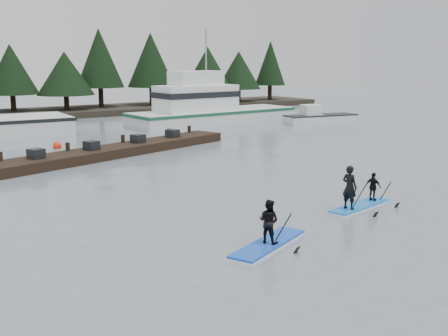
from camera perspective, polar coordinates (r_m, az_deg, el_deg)
ground at (r=18.97m, az=10.25°, el=-6.17°), size 160.00×160.00×0.00m
far_shore at (r=56.60m, az=-20.93°, el=5.04°), size 70.00×8.00×0.60m
treeline at (r=56.63m, az=-20.91°, el=4.74°), size 60.00×4.00×8.00m
fishing_boat_medium at (r=48.39m, az=-1.50°, el=5.26°), size 15.29×5.14×8.89m
skiff at (r=49.54m, az=9.78°, el=4.93°), size 6.67×3.09×0.75m
floating_dock at (r=33.43m, az=-10.59°, el=1.79°), size 16.17×6.92×0.54m
buoy_c at (r=49.40m, az=0.72°, el=4.64°), size 0.60×0.60×0.60m
buoy_b at (r=36.82m, az=-16.57°, el=1.94°), size 0.55×0.55×0.55m
paddleboard_solo at (r=16.97m, az=4.55°, el=-6.42°), size 3.43×2.08×1.88m
paddleboard_duo at (r=21.70m, az=13.52°, el=-2.49°), size 3.23×1.46×2.26m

